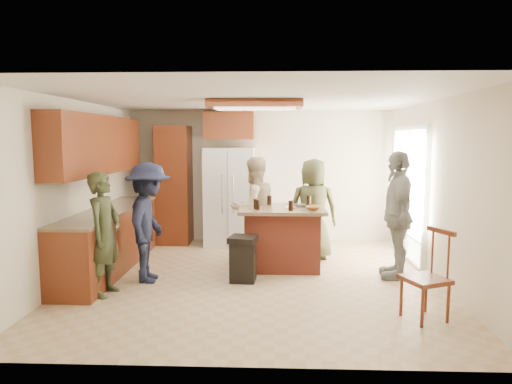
{
  "coord_description": "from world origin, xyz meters",
  "views": [
    {
      "loc": [
        0.26,
        -6.23,
        1.97
      ],
      "look_at": [
        -0.01,
        0.72,
        1.15
      ],
      "focal_mm": 32.0,
      "sensor_mm": 36.0,
      "label": 1
    }
  ],
  "objects_px": {
    "kitchen_island": "(282,237)",
    "spindle_chair": "(427,279)",
    "person_front_left": "(104,234)",
    "trash_bin": "(243,258)",
    "person_behind_right": "(313,209)",
    "person_behind_left": "(254,209)",
    "person_side_right": "(397,215)",
    "person_counter": "(149,222)",
    "refrigerator": "(230,196)"
  },
  "relations": [
    {
      "from": "person_behind_left",
      "to": "refrigerator",
      "type": "distance_m",
      "value": 1.17
    },
    {
      "from": "trash_bin",
      "to": "person_side_right",
      "type": "bearing_deg",
      "value": 6.75
    },
    {
      "from": "refrigerator",
      "to": "trash_bin",
      "type": "xyz_separation_m",
      "value": [
        0.39,
        -2.21,
        -0.58
      ]
    },
    {
      "from": "person_counter",
      "to": "person_behind_right",
      "type": "bearing_deg",
      "value": -64.89
    },
    {
      "from": "refrigerator",
      "to": "spindle_chair",
      "type": "relative_size",
      "value": 1.81
    },
    {
      "from": "person_behind_right",
      "to": "person_side_right",
      "type": "distance_m",
      "value": 1.46
    },
    {
      "from": "person_behind_left",
      "to": "kitchen_island",
      "type": "height_order",
      "value": "person_behind_left"
    },
    {
      "from": "person_front_left",
      "to": "person_counter",
      "type": "height_order",
      "value": "person_counter"
    },
    {
      "from": "person_counter",
      "to": "refrigerator",
      "type": "distance_m",
      "value": 2.42
    },
    {
      "from": "person_behind_right",
      "to": "person_counter",
      "type": "height_order",
      "value": "same"
    },
    {
      "from": "person_counter",
      "to": "person_behind_left",
      "type": "bearing_deg",
      "value": -52.53
    },
    {
      "from": "person_behind_right",
      "to": "refrigerator",
      "type": "distance_m",
      "value": 1.76
    },
    {
      "from": "person_behind_right",
      "to": "kitchen_island",
      "type": "distance_m",
      "value": 0.81
    },
    {
      "from": "person_counter",
      "to": "spindle_chair",
      "type": "xyz_separation_m",
      "value": [
        3.38,
        -1.24,
        -0.37
      ]
    },
    {
      "from": "kitchen_island",
      "to": "spindle_chair",
      "type": "distance_m",
      "value": 2.51
    },
    {
      "from": "person_front_left",
      "to": "spindle_chair",
      "type": "height_order",
      "value": "person_front_left"
    },
    {
      "from": "person_side_right",
      "to": "trash_bin",
      "type": "relative_size",
      "value": 2.86
    },
    {
      "from": "person_behind_left",
      "to": "person_counter",
      "type": "relative_size",
      "value": 1.02
    },
    {
      "from": "trash_bin",
      "to": "spindle_chair",
      "type": "bearing_deg",
      "value": -31.55
    },
    {
      "from": "kitchen_island",
      "to": "person_behind_right",
      "type": "bearing_deg",
      "value": 45.05
    },
    {
      "from": "refrigerator",
      "to": "kitchen_island",
      "type": "height_order",
      "value": "refrigerator"
    },
    {
      "from": "person_behind_left",
      "to": "person_counter",
      "type": "distance_m",
      "value": 1.84
    },
    {
      "from": "person_front_left",
      "to": "person_counter",
      "type": "xyz_separation_m",
      "value": [
        0.4,
        0.58,
        0.05
      ]
    },
    {
      "from": "person_behind_right",
      "to": "trash_bin",
      "type": "bearing_deg",
      "value": 44.69
    },
    {
      "from": "person_side_right",
      "to": "spindle_chair",
      "type": "xyz_separation_m",
      "value": [
        -0.07,
        -1.53,
        -0.45
      ]
    },
    {
      "from": "person_counter",
      "to": "person_front_left",
      "type": "bearing_deg",
      "value": 141.96
    },
    {
      "from": "person_behind_left",
      "to": "refrigerator",
      "type": "xyz_separation_m",
      "value": [
        -0.49,
        1.05,
        0.06
      ]
    },
    {
      "from": "person_behind_right",
      "to": "trash_bin",
      "type": "height_order",
      "value": "person_behind_right"
    },
    {
      "from": "person_side_right",
      "to": "kitchen_island",
      "type": "relative_size",
      "value": 1.41
    },
    {
      "from": "person_front_left",
      "to": "person_behind_right",
      "type": "distance_m",
      "value": 3.32
    },
    {
      "from": "kitchen_island",
      "to": "refrigerator",
      "type": "bearing_deg",
      "value": 122.14
    },
    {
      "from": "trash_bin",
      "to": "spindle_chair",
      "type": "distance_m",
      "value": 2.45
    },
    {
      "from": "refrigerator",
      "to": "spindle_chair",
      "type": "xyz_separation_m",
      "value": [
        2.48,
        -3.49,
        -0.45
      ]
    },
    {
      "from": "person_front_left",
      "to": "person_behind_right",
      "type": "height_order",
      "value": "person_behind_right"
    },
    {
      "from": "person_front_left",
      "to": "person_behind_left",
      "type": "relative_size",
      "value": 0.93
    },
    {
      "from": "person_behind_left",
      "to": "trash_bin",
      "type": "xyz_separation_m",
      "value": [
        -0.1,
        -1.15,
        -0.52
      ]
    },
    {
      "from": "person_counter",
      "to": "kitchen_island",
      "type": "height_order",
      "value": "person_counter"
    },
    {
      "from": "trash_bin",
      "to": "person_behind_right",
      "type": "bearing_deg",
      "value": 49.02
    },
    {
      "from": "person_front_left",
      "to": "person_side_right",
      "type": "height_order",
      "value": "person_side_right"
    },
    {
      "from": "person_behind_right",
      "to": "trash_bin",
      "type": "xyz_separation_m",
      "value": [
        -1.06,
        -1.22,
        -0.51
      ]
    },
    {
      "from": "person_front_left",
      "to": "refrigerator",
      "type": "distance_m",
      "value": 3.12
    },
    {
      "from": "kitchen_island",
      "to": "person_front_left",
      "type": "bearing_deg",
      "value": -149.38
    },
    {
      "from": "person_counter",
      "to": "trash_bin",
      "type": "height_order",
      "value": "person_counter"
    },
    {
      "from": "person_behind_left",
      "to": "person_behind_right",
      "type": "xyz_separation_m",
      "value": [
        0.96,
        0.07,
        -0.01
      ]
    },
    {
      "from": "person_counter",
      "to": "trash_bin",
      "type": "xyz_separation_m",
      "value": [
        1.29,
        0.04,
        -0.51
      ]
    },
    {
      "from": "person_front_left",
      "to": "kitchen_island",
      "type": "relative_size",
      "value": 1.22
    },
    {
      "from": "person_front_left",
      "to": "trash_bin",
      "type": "bearing_deg",
      "value": -62.3
    },
    {
      "from": "person_behind_right",
      "to": "kitchen_island",
      "type": "bearing_deg",
      "value": 40.72
    },
    {
      "from": "refrigerator",
      "to": "trash_bin",
      "type": "distance_m",
      "value": 2.31
    },
    {
      "from": "person_side_right",
      "to": "refrigerator",
      "type": "height_order",
      "value": "same"
    }
  ]
}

